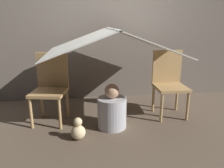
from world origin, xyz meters
TOP-DOWN VIEW (x-y plane):
  - ground_plane at (0.00, 0.00)m, footprint 8.80×8.80m
  - wall_back at (0.00, 1.10)m, footprint 7.00×0.05m
  - chair_left at (-0.78, 0.25)m, footprint 0.48×0.48m
  - chair_right at (0.80, 0.25)m, footprint 0.41×0.41m
  - sheet_canopy at (0.00, 0.18)m, footprint 1.60×1.25m
  - person_front at (-0.03, -0.06)m, footprint 0.35×0.35m
  - plush_toy at (-0.44, -0.30)m, footprint 0.16×0.16m

SIDE VIEW (x-z plane):
  - ground_plane at x=0.00m, z-range 0.00..0.00m
  - plush_toy at x=-0.44m, z-range -0.02..0.23m
  - person_front at x=-0.03m, z-range -0.06..0.49m
  - chair_left at x=-0.78m, z-range 0.04..0.92m
  - chair_right at x=0.80m, z-range 0.04..0.92m
  - sheet_canopy at x=0.00m, z-range 0.88..1.18m
  - wall_back at x=0.00m, z-range 0.00..2.50m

